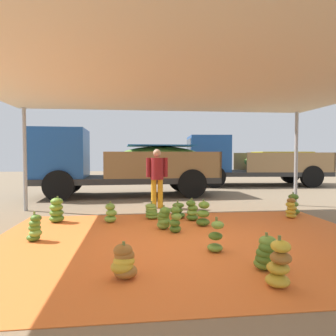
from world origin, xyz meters
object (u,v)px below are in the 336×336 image
object	(u,v)px
banana_bunch_0	(266,254)
banana_bunch_4	(293,205)
cargo_truck_far	(248,161)
banana_bunch_3	(111,214)
banana_bunch_7	(178,211)
banana_bunch_13	(164,219)
banana_bunch_1	(216,238)
banana_bunch_15	(175,221)
banana_bunch_6	(291,209)
banana_bunch_14	(35,229)
banana_bunch_5	(124,262)
banana_bunch_8	(192,211)
banana_bunch_2	(279,265)
cargo_truck_main	(120,163)
banana_bunch_12	(57,211)
worker_0	(157,174)
banana_bunch_10	(203,215)
banana_bunch_9	(152,212)

from	to	relation	value
banana_bunch_0	banana_bunch_4	bearing A→B (deg)	56.46
banana_bunch_0	banana_bunch_4	distance (m)	4.07
cargo_truck_far	banana_bunch_3	bearing A→B (deg)	-128.67
banana_bunch_7	banana_bunch_13	world-z (taller)	banana_bunch_13
banana_bunch_0	banana_bunch_1	bearing A→B (deg)	119.90
banana_bunch_15	banana_bunch_4	bearing A→B (deg)	24.47
banana_bunch_6	banana_bunch_14	xyz separation A→B (m)	(-5.36, -1.31, -0.00)
banana_bunch_5	banana_bunch_8	size ratio (longest dim) A/B	0.88
banana_bunch_13	banana_bunch_15	distance (m)	0.35
banana_bunch_2	cargo_truck_main	distance (m)	8.25
banana_bunch_7	banana_bunch_8	bearing A→B (deg)	-46.50
banana_bunch_8	banana_bunch_12	world-z (taller)	banana_bunch_12
banana_bunch_5	banana_bunch_7	world-z (taller)	banana_bunch_5
banana_bunch_1	worker_0	size ratio (longest dim) A/B	0.32
banana_bunch_7	banana_bunch_5	bearing A→B (deg)	-108.76
banana_bunch_13	banana_bunch_2	bearing A→B (deg)	-69.23
banana_bunch_2	banana_bunch_4	xyz separation A→B (m)	(2.32, 3.88, -0.01)
banana_bunch_15	cargo_truck_main	size ratio (longest dim) A/B	0.08
banana_bunch_2	banana_bunch_6	distance (m)	4.02
banana_bunch_8	banana_bunch_13	world-z (taller)	banana_bunch_8
banana_bunch_10	banana_bunch_13	size ratio (longest dim) A/B	1.15
banana_bunch_5	banana_bunch_13	size ratio (longest dim) A/B	0.91
banana_bunch_3	banana_bunch_9	world-z (taller)	banana_bunch_3
banana_bunch_5	worker_0	world-z (taller)	worker_0
worker_0	cargo_truck_far	bearing A→B (deg)	49.98
banana_bunch_7	banana_bunch_13	distance (m)	1.13
banana_bunch_15	banana_bunch_6	bearing A→B (deg)	19.62
banana_bunch_5	banana_bunch_14	size ratio (longest dim) A/B	0.86
banana_bunch_0	banana_bunch_13	xyz separation A→B (m)	(-1.11, 2.25, 0.01)
banana_bunch_14	banana_bunch_6	bearing A→B (deg)	13.77
banana_bunch_0	banana_bunch_1	distance (m)	0.90
banana_bunch_2	banana_bunch_10	distance (m)	2.93
banana_bunch_3	banana_bunch_12	size ratio (longest dim) A/B	0.80
banana_bunch_7	banana_bunch_14	size ratio (longest dim) A/B	0.86
worker_0	banana_bunch_0	bearing A→B (deg)	-77.40
cargo_truck_far	cargo_truck_main	bearing A→B (deg)	-152.47
banana_bunch_4	banana_bunch_9	bearing A→B (deg)	-178.19
banana_bunch_8	banana_bunch_5	bearing A→B (deg)	-115.12
banana_bunch_8	worker_0	xyz separation A→B (m)	(-0.66, 1.73, 0.74)
banana_bunch_7	cargo_truck_far	world-z (taller)	cargo_truck_far
banana_bunch_8	banana_bunch_12	bearing A→B (deg)	177.15
cargo_truck_main	cargo_truck_far	xyz separation A→B (m)	(6.07, 3.16, -0.04)
banana_bunch_2	banana_bunch_7	size ratio (longest dim) A/B	1.29
banana_bunch_8	banana_bunch_9	distance (m)	0.95
banana_bunch_1	banana_bunch_14	world-z (taller)	banana_bunch_1
banana_bunch_10	cargo_truck_far	size ratio (longest dim) A/B	0.08
banana_bunch_4	worker_0	distance (m)	3.63
banana_bunch_13	cargo_truck_far	distance (m)	9.77
banana_bunch_1	banana_bunch_8	size ratio (longest dim) A/B	1.05
banana_bunch_5	banana_bunch_14	bearing A→B (deg)	132.41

